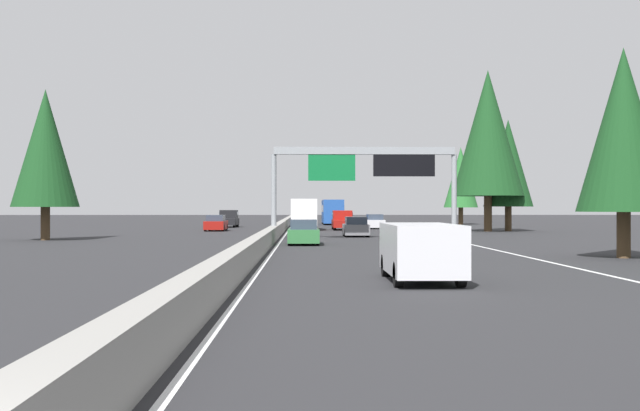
% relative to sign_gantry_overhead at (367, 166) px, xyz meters
% --- Properties ---
extents(ground_plane, '(320.00, 320.00, 0.00)m').
position_rel_sign_gantry_overhead_xyz_m(ground_plane, '(8.94, 6.04, -5.00)').
color(ground_plane, '#262628').
extents(median_barrier, '(180.00, 0.56, 0.90)m').
position_rel_sign_gantry_overhead_xyz_m(median_barrier, '(28.94, 6.34, -4.55)').
color(median_barrier, gray).
rests_on(median_barrier, ground).
extents(shoulder_stripe_right, '(160.00, 0.16, 0.01)m').
position_rel_sign_gantry_overhead_xyz_m(shoulder_stripe_right, '(18.94, -5.48, -4.99)').
color(shoulder_stripe_right, silver).
rests_on(shoulder_stripe_right, ground).
extents(shoulder_stripe_median, '(160.00, 0.16, 0.01)m').
position_rel_sign_gantry_overhead_xyz_m(shoulder_stripe_median, '(18.94, 5.79, -4.99)').
color(shoulder_stripe_median, silver).
rests_on(shoulder_stripe_median, ground).
extents(sign_gantry_overhead, '(0.50, 12.68, 6.28)m').
position_rel_sign_gantry_overhead_xyz_m(sign_gantry_overhead, '(0.00, 0.00, 0.00)').
color(sign_gantry_overhead, gray).
rests_on(sign_gantry_overhead, ground).
extents(minivan_mid_center, '(5.00, 1.95, 1.69)m').
position_rel_sign_gantry_overhead_xyz_m(minivan_mid_center, '(-30.72, 0.80, -4.05)').
color(minivan_mid_center, silver).
rests_on(minivan_mid_center, ground).
extents(sedan_near_right, '(4.40, 1.80, 1.47)m').
position_rel_sign_gantry_overhead_xyz_m(sedan_near_right, '(-7.59, 4.29, -4.32)').
color(sedan_near_right, '#2D6B38').
rests_on(sedan_near_right, ground).
extents(box_truck_distant_b, '(8.50, 2.40, 2.95)m').
position_rel_sign_gantry_overhead_xyz_m(box_truck_distant_b, '(22.23, 4.31, -3.39)').
color(box_truck_distant_b, white).
rests_on(box_truck_distant_b, ground).
extents(bus_distant_a, '(11.50, 2.55, 3.10)m').
position_rel_sign_gantry_overhead_xyz_m(bus_distant_a, '(47.41, 0.74, -3.28)').
color(bus_distant_a, '#1E4793').
rests_on(bus_distant_a, ground).
extents(sedan_far_right, '(4.40, 1.80, 1.47)m').
position_rel_sign_gantry_overhead_xyz_m(sedan_far_right, '(26.25, -2.83, -4.32)').
color(sedan_far_right, silver).
rests_on(sedan_far_right, ground).
extents(pickup_mid_left, '(5.60, 2.00, 1.86)m').
position_rel_sign_gantry_overhead_xyz_m(pickup_mid_left, '(22.59, 0.59, -4.08)').
color(pickup_mid_left, maroon).
rests_on(pickup_mid_left, ground).
extents(sedan_far_center, '(4.40, 1.80, 1.47)m').
position_rel_sign_gantry_overhead_xyz_m(sedan_far_center, '(5.00, 0.43, -4.32)').
color(sedan_far_center, slate).
rests_on(sedan_far_center, ground).
extents(oncoming_near, '(5.60, 2.00, 1.86)m').
position_rel_sign_gantry_overhead_xyz_m(oncoming_near, '(33.00, 12.62, -4.08)').
color(oncoming_near, black).
rests_on(oncoming_near, ground).
extents(oncoming_far, '(4.40, 1.80, 1.47)m').
position_rel_sign_gantry_overhead_xyz_m(oncoming_far, '(19.10, 12.41, -4.32)').
color(oncoming_far, maroon).
rests_on(oncoming_far, ground).
extents(conifer_right_near, '(3.98, 3.98, 9.05)m').
position_rel_sign_gantry_overhead_xyz_m(conifer_right_near, '(-20.20, -9.47, 0.50)').
color(conifer_right_near, '#4C3823').
rests_on(conifer_right_near, ground).
extents(conifer_right_mid, '(4.48, 4.48, 10.18)m').
position_rel_sign_gantry_overhead_xyz_m(conifer_right_mid, '(18.02, -14.32, 1.19)').
color(conifer_right_mid, '#4C3823').
rests_on(conifer_right_mid, ground).
extents(conifer_right_far, '(6.39, 6.39, 14.52)m').
position_rel_sign_gantry_overhead_xyz_m(conifer_right_far, '(16.94, -12.21, 3.83)').
color(conifer_right_far, '#4C3823').
rests_on(conifer_right_far, ground).
extents(conifer_right_distant, '(4.29, 4.29, 9.75)m').
position_rel_sign_gantry_overhead_xyz_m(conifer_right_distant, '(45.71, -15.43, 0.92)').
color(conifer_right_distant, '#4C3823').
rests_on(conifer_right_distant, ground).
extents(conifer_left_near, '(4.40, 4.40, 10.01)m').
position_rel_sign_gantry_overhead_xyz_m(conifer_left_near, '(-1.14, 21.41, 1.08)').
color(conifer_left_near, '#4C3823').
rests_on(conifer_left_near, ground).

